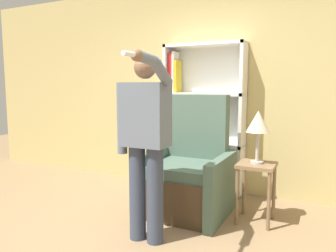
{
  "coord_description": "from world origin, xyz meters",
  "views": [
    {
      "loc": [
        1.5,
        -2.2,
        1.41
      ],
      "look_at": [
        0.08,
        0.66,
        1.02
      ],
      "focal_mm": 35.0,
      "sensor_mm": 36.0,
      "label": 1
    }
  ],
  "objects_px": {
    "bookcase": "(197,121)",
    "side_table": "(256,176)",
    "table_lamp": "(258,123)",
    "person_standing": "(145,139)",
    "armchair": "(189,176)"
  },
  "relations": [
    {
      "from": "side_table",
      "to": "table_lamp",
      "type": "distance_m",
      "value": 0.55
    },
    {
      "from": "armchair",
      "to": "side_table",
      "type": "bearing_deg",
      "value": 1.96
    },
    {
      "from": "side_table",
      "to": "table_lamp",
      "type": "bearing_deg",
      "value": 75.96
    },
    {
      "from": "armchair",
      "to": "side_table",
      "type": "xyz_separation_m",
      "value": [
        0.74,
        0.03,
        0.09
      ]
    },
    {
      "from": "armchair",
      "to": "person_standing",
      "type": "height_order",
      "value": "person_standing"
    },
    {
      "from": "person_standing",
      "to": "table_lamp",
      "type": "relative_size",
      "value": 3.08
    },
    {
      "from": "armchair",
      "to": "side_table",
      "type": "relative_size",
      "value": 2.11
    },
    {
      "from": "armchair",
      "to": "table_lamp",
      "type": "height_order",
      "value": "armchair"
    },
    {
      "from": "side_table",
      "to": "person_standing",
      "type": "bearing_deg",
      "value": -132.9
    },
    {
      "from": "armchair",
      "to": "person_standing",
      "type": "relative_size",
      "value": 0.79
    },
    {
      "from": "bookcase",
      "to": "armchair",
      "type": "distance_m",
      "value": 0.96
    },
    {
      "from": "person_standing",
      "to": "armchair",
      "type": "bearing_deg",
      "value": 85.36
    },
    {
      "from": "bookcase",
      "to": "side_table",
      "type": "distance_m",
      "value": 1.28
    },
    {
      "from": "person_standing",
      "to": "bookcase",
      "type": "bearing_deg",
      "value": 94.64
    },
    {
      "from": "side_table",
      "to": "table_lamp",
      "type": "height_order",
      "value": "table_lamp"
    }
  ]
}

